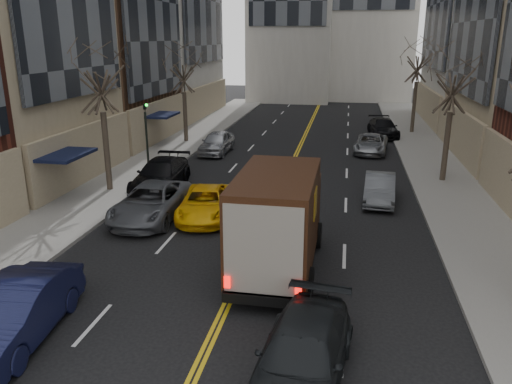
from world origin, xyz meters
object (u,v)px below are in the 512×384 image
at_px(observer_sedan, 302,356).
at_px(taxi, 205,203).
at_px(pedestrian, 291,218).
at_px(ups_truck, 279,221).

xyz_separation_m(observer_sedan, taxi, (-5.33, 10.57, -0.06)).
bearing_deg(observer_sedan, pedestrian, 104.70).
bearing_deg(taxi, ups_truck, -57.41).
xyz_separation_m(ups_truck, pedestrian, (0.15, 2.76, -0.89)).
bearing_deg(taxi, pedestrian, -32.70).
bearing_deg(ups_truck, observer_sedan, -76.49).
distance_m(taxi, pedestrian, 4.54).
distance_m(ups_truck, observer_sedan, 6.14).
relative_size(ups_truck, pedestrian, 3.53).
relative_size(observer_sedan, pedestrian, 2.74).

